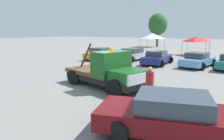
{
  "coord_description": "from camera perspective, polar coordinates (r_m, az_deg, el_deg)",
  "views": [
    {
      "loc": [
        6.92,
        -10.35,
        3.27
      ],
      "look_at": [
        0.5,
        0.0,
        1.05
      ],
      "focal_mm": 35.0,
      "sensor_mm": 36.0,
      "label": 1
    }
  ],
  "objects": [
    {
      "name": "tree_left",
      "position": [
        45.02,
        11.87,
        11.58
      ],
      "size": [
        3.7,
        3.7,
        6.61
      ],
      "color": "brown",
      "rests_on": "ground"
    },
    {
      "name": "canopy_tent_red",
      "position": [
        31.05,
        21.21,
        7.53
      ],
      "size": [
        2.98,
        2.98,
        2.49
      ],
      "color": "#9E9EA3",
      "rests_on": "ground"
    },
    {
      "name": "parked_car_silver",
      "position": [
        24.28,
        5.63,
        4.08
      ],
      "size": [
        2.84,
        5.04,
        1.34
      ],
      "rotation": [
        0.0,
        0.0,
        1.43
      ],
      "color": "#B7B7BC",
      "rests_on": "ground"
    },
    {
      "name": "parked_car_skyblue",
      "position": [
        21.04,
        21.45,
        2.45
      ],
      "size": [
        2.85,
        4.53,
        1.34
      ],
      "rotation": [
        0.0,
        0.0,
        1.41
      ],
      "color": "#669ED1",
      "rests_on": "ground"
    },
    {
      "name": "tow_truck",
      "position": [
        12.42,
        -0.93,
        -0.59
      ],
      "size": [
        5.78,
        3.38,
        2.51
      ],
      "rotation": [
        0.0,
        0.0,
        -0.27
      ],
      "color": "black",
      "rests_on": "ground"
    },
    {
      "name": "canopy_tent_white",
      "position": [
        33.57,
        10.58,
        8.73
      ],
      "size": [
        2.88,
        2.88,
        2.85
      ],
      "color": "#9E9EA3",
      "rests_on": "ground"
    },
    {
      "name": "parked_car_navy",
      "position": [
        21.6,
        11.69,
        3.14
      ],
      "size": [
        2.49,
        4.42,
        1.34
      ],
      "rotation": [
        0.0,
        0.0,
        1.61
      ],
      "color": "navy",
      "rests_on": "ground"
    },
    {
      "name": "parked_car_orange",
      "position": [
        24.99,
        -2.8,
        4.29
      ],
      "size": [
        2.64,
        4.86,
        1.34
      ],
      "rotation": [
        0.0,
        0.0,
        1.62
      ],
      "color": "orange",
      "rests_on": "ground"
    },
    {
      "name": "person_near_truck",
      "position": [
        9.96,
        9.8,
        -3.19
      ],
      "size": [
        0.37,
        0.37,
        1.67
      ],
      "rotation": [
        0.0,
        0.0,
        5.63
      ],
      "color": "#847051",
      "rests_on": "ground"
    },
    {
      "name": "ground_plane",
      "position": [
        12.87,
        -1.9,
        -4.39
      ],
      "size": [
        160.0,
        160.0,
        0.0
      ],
      "primitive_type": "plane",
      "color": "gray"
    },
    {
      "name": "foreground_car",
      "position": [
        7.21,
        17.17,
        -11.42
      ],
      "size": [
        5.56,
        3.38,
        1.34
      ],
      "rotation": [
        0.0,
        0.0,
        0.29
      ],
      "color": "#5B0A0F",
      "rests_on": "ground"
    }
  ]
}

